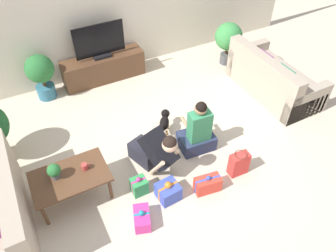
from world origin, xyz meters
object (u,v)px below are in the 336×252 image
(gift_box_b, at_px, (208,184))
(gift_box_d, at_px, (142,218))
(potted_plant_back_left, at_px, (41,73))
(mug, at_px, (85,167))
(potted_plant_corner_right, at_px, (228,38))
(gift_box_a, at_px, (168,191))
(coffee_table, at_px, (70,178))
(gift_bag_a, at_px, (239,164))
(tv_console, at_px, (104,68))
(person_sitting, at_px, (198,132))
(sofa_right, at_px, (272,79))
(person_kneeling, at_px, (155,150))
(tabletop_plant, at_px, (54,171))
(gift_box_c, at_px, (139,186))
(tv, at_px, (100,43))
(dog, at_px, (165,121))

(gift_box_b, bearing_deg, gift_box_d, -177.26)
(potted_plant_back_left, xyz_separation_m, mug, (0.05, -2.37, -0.03))
(potted_plant_corner_right, bearing_deg, potted_plant_back_left, 170.95)
(potted_plant_corner_right, distance_m, gift_box_a, 3.58)
(mug, bearing_deg, potted_plant_corner_right, 27.19)
(coffee_table, height_order, mug, mug)
(coffee_table, xyz_separation_m, gift_box_d, (0.64, -0.78, -0.29))
(gift_bag_a, bearing_deg, tv_console, 106.15)
(person_sitting, xyz_separation_m, gift_box_d, (-1.29, -0.80, -0.23))
(gift_box_d, bearing_deg, gift_box_b, 2.74)
(sofa_right, height_order, mug, sofa_right)
(gift_box_a, bearing_deg, person_kneeling, 82.09)
(gift_box_b, xyz_separation_m, gift_bag_a, (0.55, 0.05, 0.07))
(tabletop_plant, bearing_deg, potted_plant_corner_right, 24.48)
(coffee_table, height_order, tv_console, tv_console)
(gift_box_b, bearing_deg, tabletop_plant, 156.22)
(person_kneeling, height_order, gift_box_c, person_kneeling)
(tv, relative_size, person_kneeling, 1.10)
(potted_plant_back_left, distance_m, tabletop_plant, 2.35)
(sofa_right, bearing_deg, person_sitting, 106.59)
(gift_box_b, bearing_deg, person_sitting, 69.15)
(tv, height_order, gift_box_a, tv)
(gift_box_a, relative_size, gift_box_d, 0.84)
(coffee_table, xyz_separation_m, person_sitting, (1.93, 0.02, -0.07))
(gift_box_a, bearing_deg, tv_console, 86.55)
(potted_plant_back_left, xyz_separation_m, person_sitting, (1.77, -2.37, -0.19))
(dog, distance_m, tabletop_plant, 1.91)
(person_sitting, bearing_deg, tv, -70.01)
(tv, height_order, tabletop_plant, tv)
(dog, distance_m, gift_box_a, 1.29)
(sofa_right, height_order, potted_plant_back_left, potted_plant_back_left)
(tv_console, height_order, potted_plant_back_left, potted_plant_back_left)
(tv, relative_size, tabletop_plant, 4.20)
(gift_box_c, distance_m, gift_box_d, 0.48)
(tv, bearing_deg, dog, -78.87)
(coffee_table, relative_size, gift_box_d, 2.63)
(tabletop_plant, bearing_deg, gift_box_d, -46.70)
(person_kneeling, relative_size, gift_bag_a, 2.18)
(coffee_table, bearing_deg, tv_console, 62.10)
(person_sitting, xyz_separation_m, gift_box_b, (-0.29, -0.75, -0.21))
(person_sitting, relative_size, gift_box_a, 2.97)
(person_kneeling, height_order, mug, person_kneeling)
(gift_box_d, bearing_deg, dog, 53.18)
(sofa_right, relative_size, tv_console, 1.12)
(tv_console, height_order, dog, tv_console)
(tv, xyz_separation_m, gift_box_d, (-0.65, -3.21, -0.69))
(dog, bearing_deg, potted_plant_corner_right, -115.94)
(gift_box_a, bearing_deg, gift_box_b, -14.75)
(gift_box_b, bearing_deg, gift_bag_a, 5.66)
(tv_console, distance_m, gift_box_b, 3.19)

